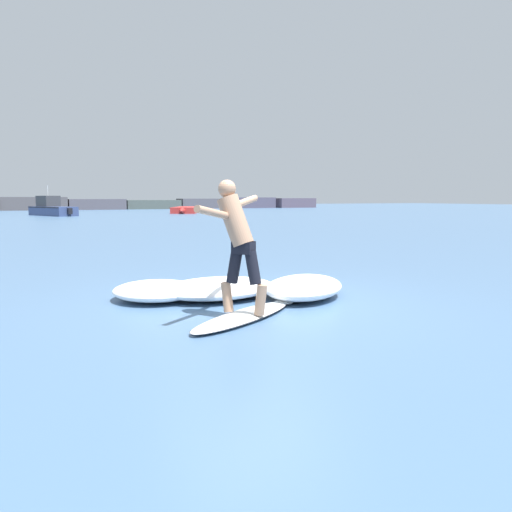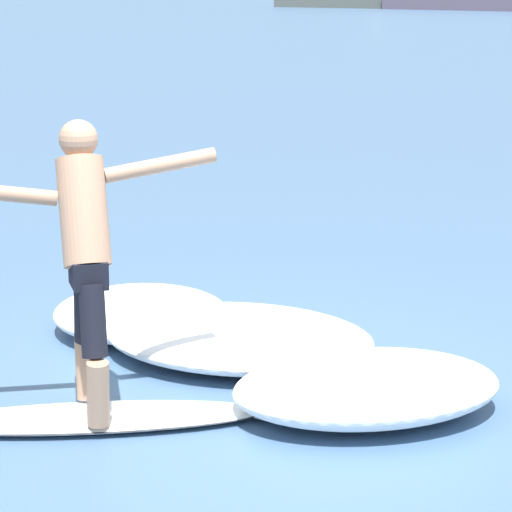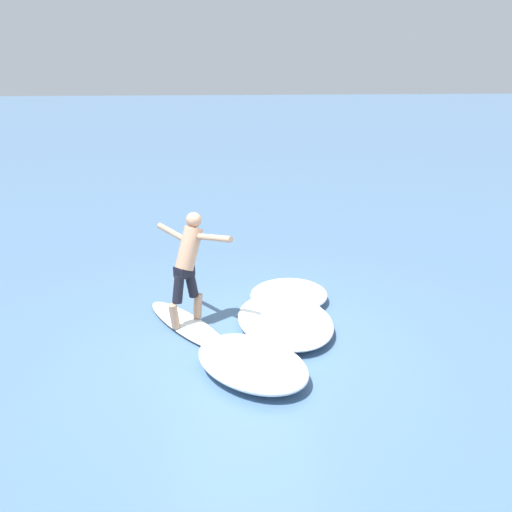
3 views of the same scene
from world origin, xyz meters
The scene contains 6 objects.
ground_plane centered at (0.00, 0.00, 0.00)m, with size 200.00×200.00×0.00m, color #456589.
surfboard centered at (-0.56, -0.81, 0.04)m, with size 2.13×1.51×0.22m.
surfer centered at (-0.66, -0.76, 1.09)m, with size 1.31×1.11×1.72m.
wave_foam_at_tail centered at (-0.34, 0.66, 0.14)m, with size 2.04×1.61×0.29m.
wave_foam_at_nose centered at (0.84, -0.01, 0.17)m, with size 2.00×1.92×0.34m.
wave_foam_beside centered at (-1.26, 0.92, 0.14)m, with size 1.86×1.87×0.28m.
Camera 2 is at (3.08, -6.61, 2.69)m, focal length 85.00 mm.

